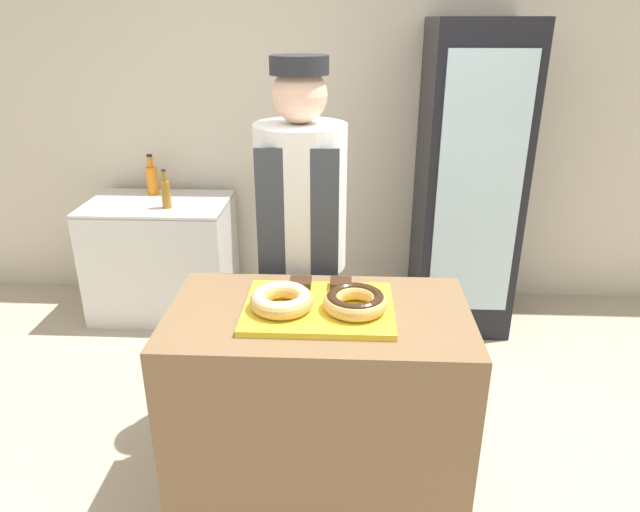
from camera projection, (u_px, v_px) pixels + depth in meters
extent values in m
plane|color=#B7A88E|center=(319.00, 502.00, 2.47)|extent=(14.00, 14.00, 0.00)
cube|color=beige|center=(334.00, 112.00, 3.92)|extent=(8.00, 0.06, 2.70)
cube|color=brown|center=(319.00, 414.00, 2.29)|extent=(1.13, 0.64, 0.94)
cube|color=yellow|center=(319.00, 308.00, 2.11)|extent=(0.55, 0.41, 0.02)
torus|color=tan|center=(282.00, 301.00, 2.07)|extent=(0.23, 0.23, 0.06)
torus|color=white|center=(282.00, 296.00, 2.06)|extent=(0.21, 0.21, 0.04)
torus|color=tan|center=(355.00, 302.00, 2.06)|extent=(0.23, 0.23, 0.06)
torus|color=#331E0F|center=(355.00, 298.00, 2.05)|extent=(0.21, 0.21, 0.04)
cube|color=#382111|center=(300.00, 283.00, 2.24)|extent=(0.08, 0.08, 0.03)
cube|color=#382111|center=(341.00, 284.00, 2.23)|extent=(0.08, 0.08, 0.03)
cylinder|color=#4C4C51|center=(303.00, 344.00, 2.85)|extent=(0.29, 0.29, 0.87)
cylinder|color=white|center=(301.00, 197.00, 2.56)|extent=(0.41, 0.41, 0.65)
cube|color=#383D47|center=(299.00, 301.00, 2.55)|extent=(0.35, 0.02, 1.37)
sphere|color=beige|center=(300.00, 95.00, 2.39)|extent=(0.24, 0.24, 0.24)
cylinder|color=#232328|center=(299.00, 65.00, 2.34)|extent=(0.25, 0.25, 0.08)
cube|color=black|center=(467.00, 181.00, 3.66)|extent=(0.60, 0.67, 1.95)
cube|color=silver|center=(479.00, 190.00, 3.33)|extent=(0.49, 0.02, 1.56)
cube|color=silver|center=(163.00, 257.00, 3.97)|extent=(0.94, 0.63, 0.81)
cube|color=gray|center=(157.00, 205.00, 3.82)|extent=(0.94, 0.63, 0.01)
cylinder|color=#99661E|center=(166.00, 195.00, 3.67)|extent=(0.06, 0.06, 0.18)
cylinder|color=#99661E|center=(164.00, 176.00, 3.62)|extent=(0.03, 0.03, 0.07)
cylinder|color=black|center=(163.00, 170.00, 3.60)|extent=(0.03, 0.03, 0.01)
cylinder|color=orange|center=(152.00, 181.00, 3.96)|extent=(0.08, 0.08, 0.19)
cylinder|color=orange|center=(150.00, 162.00, 3.90)|extent=(0.03, 0.03, 0.07)
cylinder|color=black|center=(149.00, 156.00, 3.89)|extent=(0.04, 0.04, 0.01)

